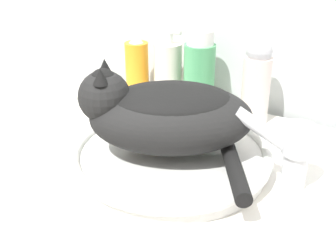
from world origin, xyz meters
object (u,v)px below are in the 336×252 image
object	(u,v)px
mouthwash_bottle	(199,72)
lotion_bottle_white	(256,81)
cat	(165,113)
soap_pump_bottle	(168,72)
spray_bottle_trigger	(137,67)
soap_bar	(285,252)
faucet	(291,149)

from	to	relation	value
mouthwash_bottle	lotion_bottle_white	bearing A→B (deg)	0.00
mouthwash_bottle	cat	bearing A→B (deg)	-74.91
cat	lotion_bottle_white	size ratio (longest dim) A/B	1.92
soap_pump_bottle	spray_bottle_trigger	bearing A→B (deg)	180.00
cat	soap_pump_bottle	world-z (taller)	cat
spray_bottle_trigger	lotion_bottle_white	xyz separation A→B (m)	(0.34, 0.00, 0.02)
soap_pump_bottle	lotion_bottle_white	world-z (taller)	lotion_bottle_white
soap_bar	mouthwash_bottle	bearing A→B (deg)	130.52
cat	soap_bar	world-z (taller)	cat
lotion_bottle_white	soap_bar	size ratio (longest dim) A/B	2.47
cat	soap_pump_bottle	bearing A→B (deg)	-90.31
faucet	soap_pump_bottle	xyz separation A→B (m)	(-0.39, 0.23, 0.01)
mouthwash_bottle	soap_bar	xyz separation A→B (m)	(0.36, -0.42, -0.08)
spray_bottle_trigger	lotion_bottle_white	size ratio (longest dim) A/B	0.83
cat	mouthwash_bottle	bearing A→B (deg)	-105.54
faucet	spray_bottle_trigger	size ratio (longest dim) A/B	0.85
mouthwash_bottle	lotion_bottle_white	xyz separation A→B (m)	(0.15, 0.00, 0.00)
cat	soap_pump_bottle	xyz separation A→B (m)	(-0.17, 0.29, -0.03)
soap_pump_bottle	lotion_bottle_white	distance (m)	0.24
faucet	soap_pump_bottle	distance (m)	0.46
soap_pump_bottle	cat	bearing A→B (deg)	-59.68
mouthwash_bottle	soap_bar	size ratio (longest dim) A/B	2.47
faucet	spray_bottle_trigger	distance (m)	0.54
soap_bar	spray_bottle_trigger	bearing A→B (deg)	142.62
mouthwash_bottle	soap_bar	world-z (taller)	mouthwash_bottle
mouthwash_bottle	lotion_bottle_white	world-z (taller)	same
spray_bottle_trigger	lotion_bottle_white	distance (m)	0.34
soap_bar	lotion_bottle_white	bearing A→B (deg)	116.41
faucet	soap_bar	distance (m)	0.20
cat	soap_bar	size ratio (longest dim) A/B	4.74
spray_bottle_trigger	mouthwash_bottle	world-z (taller)	mouthwash_bottle
cat	spray_bottle_trigger	distance (m)	0.39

